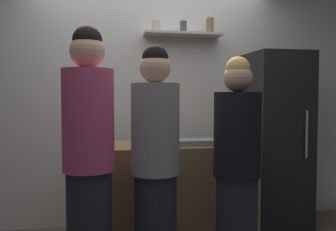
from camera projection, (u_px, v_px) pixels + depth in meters
name	position (u px, v px, depth m)	size (l,w,h in m)	color
back_wall_assembly	(150.00, 100.00, 3.77)	(4.80, 0.32, 2.60)	white
refrigerator	(275.00, 140.00, 3.62)	(0.56, 0.63, 1.79)	black
counter	(168.00, 196.00, 3.12)	(1.47, 0.63, 0.93)	#9E7A51
baking_pan	(194.00, 142.00, 3.00)	(0.34, 0.24, 0.05)	gray
utensil_holder	(153.00, 139.00, 2.96)	(0.09, 0.09, 0.22)	#B2B2B7
wine_bottle_dark_glass	(236.00, 128.00, 3.27)	(0.07, 0.07, 0.33)	black
wine_bottle_pale_glass	(240.00, 131.00, 2.95)	(0.07, 0.07, 0.32)	#B2BFB2
water_bottle_plastic	(109.00, 134.00, 2.91)	(0.08, 0.08, 0.23)	silver
person_pink_top	(89.00, 162.00, 2.33)	(0.34, 0.34, 1.80)	#262633
person_blonde	(237.00, 171.00, 2.54)	(0.34, 0.34, 1.63)	#262633
person_grey_hoodie	(155.00, 168.00, 2.46)	(0.34, 0.34, 1.70)	#262633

